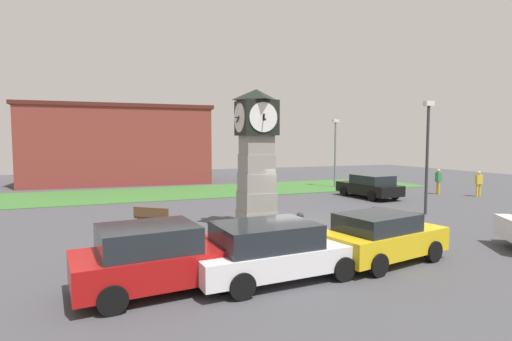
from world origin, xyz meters
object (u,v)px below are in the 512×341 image
car_navy_sedan (157,257)px  car_by_building (382,237)px  street_lamp_near_road (427,148)px  car_near_tower (274,250)px  car_end_of_row (370,186)px  bench (153,216)px  clock_tower (256,157)px  bollard_near_tower (261,250)px  bollard_far_row (300,227)px  street_lamp_far_side (335,147)px  bollard_mid_row (284,236)px  pedestrian_near_bench (438,180)px  pedestrian_crossing_lot (479,182)px

car_navy_sedan → car_by_building: 6.54m
car_by_building → street_lamp_near_road: size_ratio=0.76×
street_lamp_near_road → car_near_tower: bearing=-152.2°
car_end_of_row → bench: size_ratio=2.79×
car_end_of_row → bench: 14.50m
clock_tower → bollard_near_tower: bearing=-110.1°
bollard_far_row → car_by_building: 3.17m
car_navy_sedan → street_lamp_far_side: bearing=46.8°
bollard_far_row → street_lamp_far_side: 17.67m
bollard_near_tower → car_end_of_row: 15.50m
bollard_mid_row → pedestrian_near_bench: 18.36m
car_end_of_row → street_lamp_far_side: (1.12, 5.74, 2.36)m
bench → street_lamp_far_side: size_ratio=0.30×
street_lamp_far_side → car_navy_sedan: bearing=-133.2°
bollard_mid_row → car_end_of_row: car_end_of_row is taller
pedestrian_crossing_lot → street_lamp_far_side: bearing=126.7°
car_by_building → pedestrian_crossing_lot: 17.66m
street_lamp_far_side → clock_tower: bearing=-134.1°
bollard_far_row → clock_tower: bearing=104.4°
car_navy_sedan → pedestrian_near_bench: 22.90m
bollard_far_row → street_lamp_far_side: street_lamp_far_side is taller
car_by_building → car_end_of_row: bearing=53.9°
clock_tower → street_lamp_near_road: bearing=0.3°
car_by_building → street_lamp_near_road: (7.18, 5.54, 2.49)m
car_by_building → car_end_of_row: size_ratio=0.95×
bollard_near_tower → pedestrian_crossing_lot: pedestrian_crossing_lot is taller
car_by_building → pedestrian_crossing_lot: (15.13, 9.11, 0.19)m
bench → car_end_of_row: bearing=16.2°
car_by_building → bench: 9.18m
pedestrian_near_bench → pedestrian_crossing_lot: pedestrian_near_bench is taller
car_navy_sedan → street_lamp_far_side: size_ratio=0.80×
car_by_building → bench: bearing=128.8°
car_by_building → bench: size_ratio=2.66×
bollard_far_row → car_navy_sedan: (-5.36, -2.82, 0.26)m
car_near_tower → pedestrian_crossing_lot: bearing=26.3°
car_end_of_row → car_by_building: bearing=-126.1°
bollard_near_tower → bench: (-2.27, 6.18, 0.07)m
car_navy_sedan → car_end_of_row: car_navy_sedan is taller
bollard_far_row → car_end_of_row: car_end_of_row is taller
car_end_of_row → car_near_tower: bearing=-136.0°
bollard_mid_row → pedestrian_near_bench: bearing=29.7°
car_by_building → bollard_mid_row: bearing=140.9°
street_lamp_far_side → car_end_of_row: bearing=-101.0°
street_lamp_far_side → car_near_tower: bearing=-127.0°
car_by_building → pedestrian_crossing_lot: bearing=31.0°
car_end_of_row → street_lamp_near_road: bearing=-99.9°
bollard_mid_row → street_lamp_near_road: (9.49, 3.66, 2.68)m
bollard_far_row → car_near_tower: (-2.41, -3.08, 0.21)m
bollard_near_tower → bench: size_ratio=0.57×
car_end_of_row → pedestrian_crossing_lot: 7.28m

